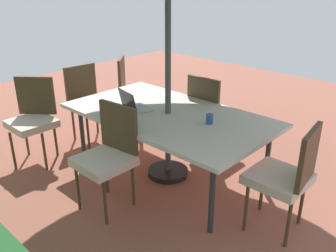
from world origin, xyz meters
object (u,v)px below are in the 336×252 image
(chair_northeast, at_px, (33,116))
(chair_west, at_px, (286,174))
(dining_table, at_px, (168,117))
(chair_south, at_px, (210,110))
(chair_southeast, at_px, (133,87))
(cup, at_px, (210,119))
(chair_east, at_px, (88,100))
(laptop, at_px, (134,105))
(chair_north, at_px, (108,153))

(chair_northeast, xyz_separation_m, chair_west, (-2.71, -0.78, 0.00))
(dining_table, height_order, chair_south, chair_south)
(dining_table, xyz_separation_m, chair_south, (0.02, -0.75, -0.13))
(chair_southeast, bearing_deg, cup, -152.08)
(chair_southeast, height_order, cup, chair_southeast)
(chair_east, distance_m, cup, 1.90)
(chair_northeast, xyz_separation_m, cup, (-1.85, -0.87, 0.22))
(chair_west, distance_m, cup, 0.89)
(dining_table, bearing_deg, chair_southeast, -27.94)
(chair_south, xyz_separation_m, laptop, (0.32, 0.92, 0.22))
(dining_table, bearing_deg, chair_east, 1.01)
(chair_west, xyz_separation_m, chair_north, (1.35, 0.76, 0.00))
(chair_north, xyz_separation_m, cup, (-0.50, -0.85, 0.22))
(chair_south, relative_size, chair_southeast, 1.00)
(chair_east, distance_m, chair_north, 1.58)
(chair_east, distance_m, chair_northeast, 0.78)
(chair_southeast, bearing_deg, chair_east, 137.94)
(chair_northeast, distance_m, chair_north, 1.35)
(chair_north, height_order, chair_southeast, same)
(dining_table, height_order, chair_southeast, chair_southeast)
(dining_table, xyz_separation_m, chair_northeast, (1.36, 0.80, -0.13))
(chair_east, xyz_separation_m, chair_south, (-1.38, -0.78, 0.00))
(chair_east, bearing_deg, chair_north, -114.81)
(chair_northeast, bearing_deg, laptop, -8.55)
(chair_northeast, bearing_deg, chair_north, -39.27)
(chair_south, xyz_separation_m, chair_southeast, (1.38, 0.01, 0.00))
(chair_north, distance_m, laptop, 0.73)
(laptop, bearing_deg, chair_south, -96.43)
(chair_north, bearing_deg, chair_southeast, 126.29)
(dining_table, relative_size, chair_west, 2.20)
(chair_southeast, bearing_deg, chair_west, -147.87)
(dining_table, distance_m, chair_west, 1.35)
(chair_west, bearing_deg, chair_northeast, -82.09)
(chair_northeast, distance_m, chair_southeast, 1.55)
(chair_south, bearing_deg, chair_west, 149.61)
(chair_south, distance_m, chair_southeast, 1.38)
(chair_northeast, bearing_deg, chair_east, 52.39)
(laptop, height_order, cup, laptop)
(dining_table, xyz_separation_m, chair_east, (1.40, 0.02, -0.13))
(chair_northeast, distance_m, chair_west, 2.82)
(chair_east, relative_size, chair_south, 1.00)
(chair_south, bearing_deg, chair_east, 28.51)
(chair_east, bearing_deg, chair_west, -86.22)
(chair_west, bearing_deg, chair_east, -98.11)
(chair_west, relative_size, chair_north, 1.00)
(chair_north, relative_size, laptop, 2.68)
(chair_east, height_order, chair_west, same)
(chair_west, bearing_deg, chair_southeast, -113.77)
(chair_south, distance_m, chair_west, 1.57)
(laptop, relative_size, cup, 3.87)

